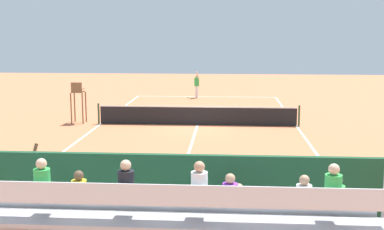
{
  "coord_description": "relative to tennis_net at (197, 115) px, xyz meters",
  "views": [
    {
      "loc": [
        -1.45,
        24.91,
        4.77
      ],
      "look_at": [
        0.0,
        4.0,
        1.2
      ],
      "focal_mm": 46.69,
      "sensor_mm": 36.0,
      "label": 1
    }
  ],
  "objects": [
    {
      "name": "tennis_net",
      "position": [
        0.0,
        0.0,
        0.0
      ],
      "size": [
        10.3,
        0.1,
        1.07
      ],
      "color": "black",
      "rests_on": "ground"
    },
    {
      "name": "courtside_bench",
      "position": [
        -2.41,
        13.27,
        0.06
      ],
      "size": [
        1.8,
        0.4,
        0.93
      ],
      "color": "#33383D",
      "rests_on": "ground"
    },
    {
      "name": "tennis_ball_near",
      "position": [
        -1.21,
        -7.47,
        -0.47
      ],
      "size": [
        0.07,
        0.07,
        0.07
      ],
      "primitive_type": "sphere",
      "color": "#CCDB33",
      "rests_on": "ground"
    },
    {
      "name": "tennis_player",
      "position": [
        0.65,
        -10.32,
        0.51
      ],
      "size": [
        0.46,
        0.56,
        1.93
      ],
      "color": "white",
      "rests_on": "ground"
    },
    {
      "name": "bleacher_stand",
      "position": [
        -0.17,
        15.4,
        0.48
      ],
      "size": [
        9.06,
        2.4,
        2.48
      ],
      "color": "#B2B2B7",
      "rests_on": "ground"
    },
    {
      "name": "ground_plane",
      "position": [
        0.0,
        0.0,
        -0.5
      ],
      "size": [
        60.0,
        60.0,
        0.0
      ],
      "primitive_type": "plane",
      "color": "#CC7047"
    },
    {
      "name": "line_judge",
      "position": [
        3.43,
        12.97,
        0.51
      ],
      "size": [
        0.42,
        0.55,
        1.93
      ],
      "color": "#232328",
      "rests_on": "ground"
    },
    {
      "name": "backdrop_wall",
      "position": [
        0.0,
        14.0,
        0.5
      ],
      "size": [
        18.0,
        0.16,
        2.0
      ],
      "primitive_type": "cube",
      "color": "#1E4C2D",
      "rests_on": "ground"
    },
    {
      "name": "umpire_chair",
      "position": [
        6.2,
        -0.14,
        0.81
      ],
      "size": [
        0.67,
        0.67,
        2.14
      ],
      "color": "brown",
      "rests_on": "ground"
    },
    {
      "name": "tennis_ball_far",
      "position": [
        -1.82,
        -7.91,
        -0.47
      ],
      "size": [
        0.07,
        0.07,
        0.07
      ],
      "primitive_type": "sphere",
      "color": "#CCDB33",
      "rests_on": "ground"
    },
    {
      "name": "tennis_racket",
      "position": [
        1.19,
        -10.51,
        -0.49
      ],
      "size": [
        0.38,
        0.59,
        0.03
      ],
      "color": "black",
      "rests_on": "ground"
    },
    {
      "name": "equipment_bag",
      "position": [
        -0.88,
        13.4,
        -0.32
      ],
      "size": [
        0.9,
        0.36,
        0.36
      ],
      "primitive_type": "cube",
      "color": "black",
      "rests_on": "ground"
    },
    {
      "name": "court_line_markings",
      "position": [
        0.0,
        -0.04,
        -0.5
      ],
      "size": [
        10.1,
        22.2,
        0.01
      ],
      "color": "white",
      "rests_on": "ground"
    }
  ]
}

